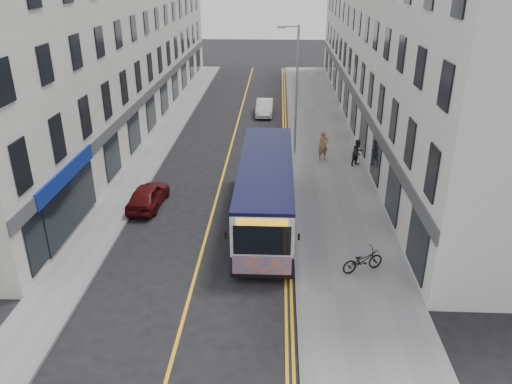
# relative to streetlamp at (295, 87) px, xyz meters

# --- Properties ---
(ground) EXTENTS (140.00, 140.00, 0.00)m
(ground) POSITION_rel_streetlamp_xyz_m (-4.17, -14.00, -4.38)
(ground) COLOR black
(ground) RESTS_ON ground
(pavement_east) EXTENTS (4.50, 64.00, 0.12)m
(pavement_east) POSITION_rel_streetlamp_xyz_m (2.08, -2.00, -4.32)
(pavement_east) COLOR gray
(pavement_east) RESTS_ON ground
(pavement_west) EXTENTS (2.00, 64.00, 0.12)m
(pavement_west) POSITION_rel_streetlamp_xyz_m (-9.17, -2.00, -4.32)
(pavement_west) COLOR gray
(pavement_west) RESTS_ON ground
(kerb_east) EXTENTS (0.18, 64.00, 0.13)m
(kerb_east) POSITION_rel_streetlamp_xyz_m (-0.17, -2.00, -4.32)
(kerb_east) COLOR slate
(kerb_east) RESTS_ON ground
(kerb_west) EXTENTS (0.18, 64.00, 0.13)m
(kerb_west) POSITION_rel_streetlamp_xyz_m (-8.17, -2.00, -4.32)
(kerb_west) COLOR slate
(kerb_west) RESTS_ON ground
(road_centre_line) EXTENTS (0.12, 64.00, 0.01)m
(road_centre_line) POSITION_rel_streetlamp_xyz_m (-4.17, -2.00, -4.38)
(road_centre_line) COLOR yellow
(road_centre_line) RESTS_ON ground
(road_dbl_yellow_inner) EXTENTS (0.10, 64.00, 0.01)m
(road_dbl_yellow_inner) POSITION_rel_streetlamp_xyz_m (-0.62, -2.00, -4.38)
(road_dbl_yellow_inner) COLOR yellow
(road_dbl_yellow_inner) RESTS_ON ground
(road_dbl_yellow_outer) EXTENTS (0.10, 64.00, 0.01)m
(road_dbl_yellow_outer) POSITION_rel_streetlamp_xyz_m (-0.42, -2.00, -4.38)
(road_dbl_yellow_outer) COLOR yellow
(road_dbl_yellow_outer) RESTS_ON ground
(terrace_east) EXTENTS (6.00, 46.00, 13.00)m
(terrace_east) POSITION_rel_streetlamp_xyz_m (7.33, 7.00, 2.12)
(terrace_east) COLOR silver
(terrace_east) RESTS_ON ground
(terrace_west) EXTENTS (6.00, 46.00, 13.00)m
(terrace_west) POSITION_rel_streetlamp_xyz_m (-13.17, 7.00, 2.12)
(terrace_west) COLOR silver
(terrace_west) RESTS_ON ground
(streetlamp) EXTENTS (1.32, 0.18, 8.00)m
(streetlamp) POSITION_rel_streetlamp_xyz_m (0.00, 0.00, 0.00)
(streetlamp) COLOR #989BA0
(streetlamp) RESTS_ON ground
(city_bus) EXTENTS (2.44, 10.45, 3.03)m
(city_bus) POSITION_rel_streetlamp_xyz_m (-1.54, -9.45, -2.72)
(city_bus) COLOR black
(city_bus) RESTS_ON ground
(bicycle) EXTENTS (1.87, 1.28, 0.93)m
(bicycle) POSITION_rel_streetlamp_xyz_m (2.39, -13.70, -3.80)
(bicycle) COLOR black
(bicycle) RESTS_ON pavement_east
(pedestrian_near) EXTENTS (0.76, 0.62, 1.80)m
(pedestrian_near) POSITION_rel_streetlamp_xyz_m (1.79, -1.24, -3.36)
(pedestrian_near) COLOR olive
(pedestrian_near) RESTS_ON pavement_east
(pedestrian_far) EXTENTS (0.99, 0.97, 1.60)m
(pedestrian_far) POSITION_rel_streetlamp_xyz_m (3.78, -2.13, -3.46)
(pedestrian_far) COLOR black
(pedestrian_far) RESTS_ON pavement_east
(car_white) EXTENTS (1.35, 3.76, 1.23)m
(car_white) POSITION_rel_streetlamp_xyz_m (-2.14, 9.32, -3.77)
(car_white) COLOR silver
(car_white) RESTS_ON ground
(car_maroon) EXTENTS (1.70, 3.66, 1.21)m
(car_maroon) POSITION_rel_streetlamp_xyz_m (-7.48, -8.07, -3.78)
(car_maroon) COLOR #4A0C0C
(car_maroon) RESTS_ON ground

